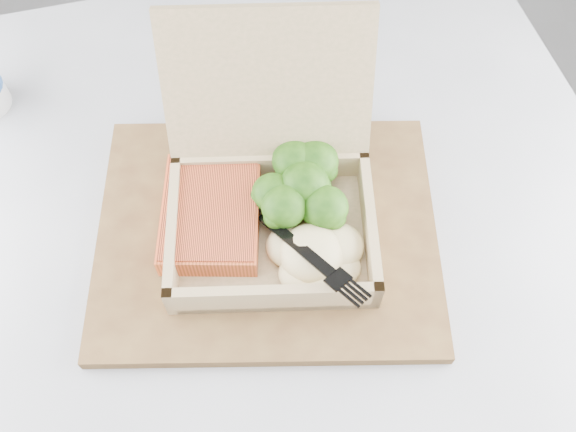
{
  "coord_description": "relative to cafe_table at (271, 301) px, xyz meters",
  "views": [
    {
      "loc": [
        0.7,
        0.11,
        1.37
      ],
      "look_at": [
        0.7,
        0.45,
        0.79
      ],
      "focal_mm": 40.0,
      "sensor_mm": 36.0,
      "label": 1
    }
  ],
  "objects": [
    {
      "name": "takeout_container",
      "position": [
        0.01,
        0.02,
        0.26
      ],
      "size": [
        0.22,
        0.23,
        0.19
      ],
      "rotation": [
        0.0,
        0.0,
        0.02
      ],
      "color": "tan",
      "rests_on": "serving_tray"
    },
    {
      "name": "cafe_table",
      "position": [
        0.0,
        0.0,
        0.0
      ],
      "size": [
        1.02,
        1.02,
        0.75
      ],
      "rotation": [
        0.0,
        0.0,
        0.23
      ],
      "color": "black",
      "rests_on": "floor"
    },
    {
      "name": "salmon_fillet",
      "position": [
        -0.06,
        0.0,
        0.23
      ],
      "size": [
        0.1,
        0.14,
        0.03
      ],
      "primitive_type": "cube",
      "rotation": [
        0.0,
        0.0,
        -0.03
      ],
      "color": "#D05528",
      "rests_on": "takeout_container"
    },
    {
      "name": "broccoli_pile",
      "position": [
        0.04,
        0.03,
        0.24
      ],
      "size": [
        0.12,
        0.12,
        0.04
      ],
      "primitive_type": null,
      "color": "#417D1B",
      "rests_on": "takeout_container"
    },
    {
      "name": "serving_tray",
      "position": [
        0.0,
        -0.0,
        0.2
      ],
      "size": [
        0.37,
        0.29,
        0.02
      ],
      "primitive_type": "cube",
      "rotation": [
        0.0,
        0.0,
        -0.0
      ],
      "color": "brown",
      "rests_on": "cafe_table"
    },
    {
      "name": "receipt",
      "position": [
        -0.02,
        0.2,
        0.19
      ],
      "size": [
        0.09,
        0.15,
        0.0
      ],
      "primitive_type": "cube",
      "rotation": [
        0.0,
        0.0,
        0.15
      ],
      "color": "silver",
      "rests_on": "cafe_table"
    },
    {
      "name": "mashed_potatoes",
      "position": [
        0.05,
        -0.05,
        0.24
      ],
      "size": [
        0.11,
        0.09,
        0.04
      ],
      "primitive_type": "ellipsoid",
      "color": "beige",
      "rests_on": "takeout_container"
    },
    {
      "name": "plastic_fork",
      "position": [
        0.02,
        -0.03,
        0.25
      ],
      "size": [
        0.11,
        0.13,
        0.03
      ],
      "rotation": [
        0.0,
        0.0,
        3.84
      ],
      "color": "black",
      "rests_on": "mashed_potatoes"
    }
  ]
}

